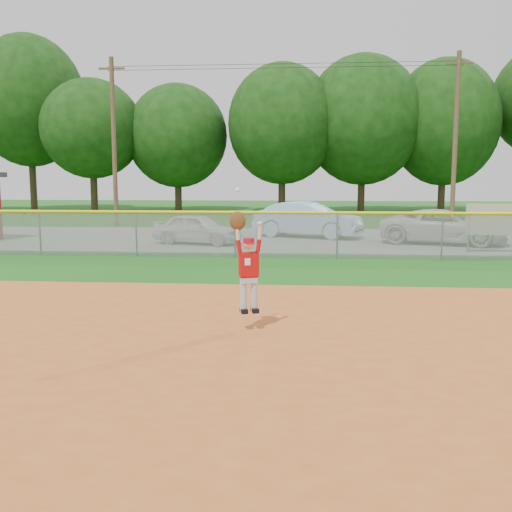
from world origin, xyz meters
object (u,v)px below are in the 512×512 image
(car_blue, at_px, (308,219))
(ballplayer, at_px, (247,263))
(car_white_a, at_px, (198,229))
(car_white_b, at_px, (444,226))
(sponsor_sign, at_px, (494,221))

(car_blue, height_order, ballplayer, ballplayer)
(car_white_a, height_order, car_blue, car_blue)
(car_white_a, distance_m, ballplayer, 13.19)
(car_white_b, relative_size, sponsor_sign, 2.51)
(car_white_a, distance_m, car_blue, 5.30)
(car_white_a, xyz_separation_m, ballplayer, (3.21, -12.78, 0.56))
(car_white_a, distance_m, car_white_b, 9.78)
(ballplayer, bearing_deg, car_white_a, 104.11)
(car_white_b, bearing_deg, sponsor_sign, -142.19)
(sponsor_sign, bearing_deg, ballplayer, -124.75)
(sponsor_sign, distance_m, ballplayer, 13.26)
(car_blue, xyz_separation_m, car_white_b, (5.37, -2.13, -0.10))
(car_white_b, bearing_deg, ballplayer, 171.78)
(car_white_a, bearing_deg, sponsor_sign, -84.58)
(sponsor_sign, bearing_deg, car_white_a, 170.08)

